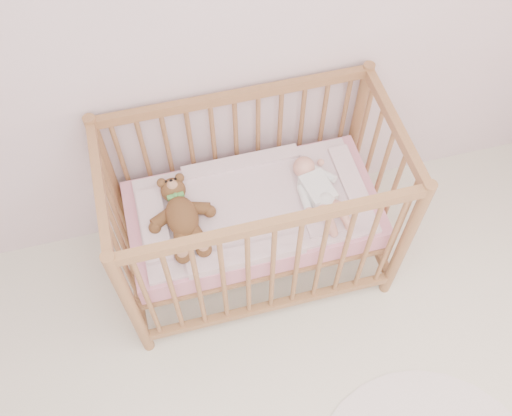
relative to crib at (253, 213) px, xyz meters
name	(u,v)px	position (x,y,z in m)	size (l,w,h in m)	color
wall_back	(204,24)	(-0.10, 0.40, 0.85)	(4.00, 0.02, 2.70)	silver
crib	(253,213)	(0.00, 0.00, 0.00)	(1.36, 0.76, 1.00)	#A46E45
mattress	(253,214)	(0.00, 0.00, -0.01)	(1.22, 0.62, 0.13)	pink
blanket	(253,206)	(0.00, 0.00, 0.06)	(1.10, 0.58, 0.06)	#D08F9C
baby	(318,187)	(0.31, -0.02, 0.14)	(0.23, 0.48, 0.12)	white
teddy_bear	(182,216)	(-0.35, -0.02, 0.15)	(0.34, 0.48, 0.13)	brown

